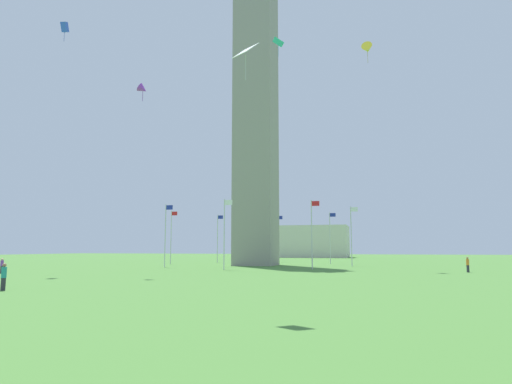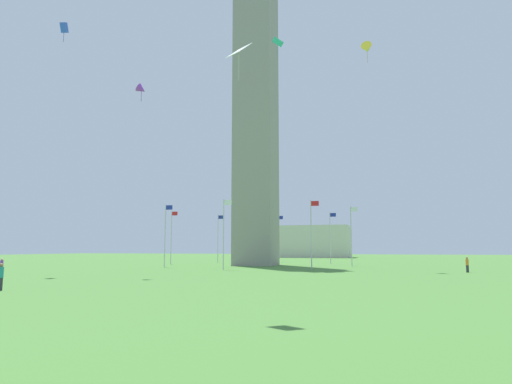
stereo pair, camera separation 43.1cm
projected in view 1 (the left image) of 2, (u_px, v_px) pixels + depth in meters
ground_plane at (256, 265)px, 69.43m from camera, size 260.00×260.00×0.00m
obelisk_monument at (256, 93)px, 72.94m from camera, size 6.16×6.16×56.02m
flagpole_n at (352, 234)px, 66.04m from camera, size 1.12×0.14×8.89m
flagpole_ne at (330, 236)px, 77.17m from camera, size 1.12×0.14×8.89m
flagpole_e at (277, 237)px, 84.11m from camera, size 1.12×0.14×8.89m
flagpole_se at (218, 236)px, 82.80m from camera, size 1.12×0.14×8.89m
flagpole_s at (171, 235)px, 74.01m from camera, size 1.12×0.14×8.89m
flagpole_sw at (166, 233)px, 62.88m from camera, size 1.12×0.14×8.89m
flagpole_w at (225, 231)px, 55.94m from camera, size 1.12×0.14×8.89m
flagpole_nw at (312, 231)px, 57.25m from camera, size 1.12×0.14×8.89m
person_teal_shirt at (4, 277)px, 28.54m from camera, size 0.32×0.32×1.73m
person_orange_shirt at (468, 265)px, 49.54m from camera, size 0.32×0.32×1.72m
person_purple_shirt at (2, 266)px, 47.50m from camera, size 0.32×0.32×1.64m
kite_blue_box at (65, 27)px, 52.37m from camera, size 0.84×1.17×2.44m
kite_purple_delta at (143, 89)px, 46.83m from camera, size 1.47×1.30×1.94m
kite_white_diamond at (246, 52)px, 20.50m from camera, size 1.28×1.21×1.77m
kite_cyan_diamond at (278, 42)px, 64.43m from camera, size 1.97×2.05×2.63m
kite_yellow_delta at (367, 49)px, 61.27m from camera, size 1.67×1.87×2.96m
distant_building at (303, 242)px, 129.61m from camera, size 25.80×12.67×9.05m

